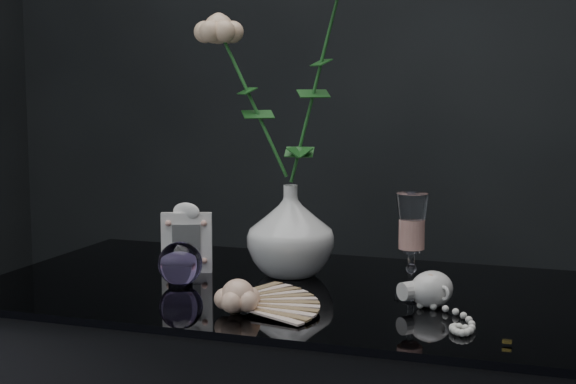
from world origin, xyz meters
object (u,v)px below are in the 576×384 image
at_px(vase, 290,230).
at_px(wine_glass, 411,246).
at_px(pearl_jar, 432,288).
at_px(picture_frame, 187,238).
at_px(paperweight, 180,264).
at_px(loose_rose, 238,296).

relative_size(vase, wine_glass, 0.96).
bearing_deg(pearl_jar, picture_frame, -151.93).
distance_m(wine_glass, picture_frame, 0.43).
bearing_deg(wine_glass, paperweight, -173.38).
distance_m(wine_glass, loose_rose, 0.29).
height_order(vase, wine_glass, wine_glass).
height_order(paperweight, pearl_jar, paperweight).
xyz_separation_m(vase, loose_rose, (0.01, -0.27, -0.06)).
height_order(paperweight, loose_rose, paperweight).
bearing_deg(loose_rose, vase, 114.75).
distance_m(paperweight, loose_rose, 0.21).
height_order(vase, picture_frame, vase).
relative_size(wine_glass, paperweight, 2.24).
bearing_deg(picture_frame, pearl_jar, -30.78).
distance_m(vase, paperweight, 0.21).
xyz_separation_m(vase, pearl_jar, (0.28, -0.13, -0.05)).
bearing_deg(vase, picture_frame, -167.71).
bearing_deg(picture_frame, paperweight, -89.85).
bearing_deg(vase, pearl_jar, -25.60).
xyz_separation_m(wine_glass, loose_rose, (-0.23, -0.18, -0.06)).
bearing_deg(paperweight, loose_rose, -39.54).
relative_size(picture_frame, pearl_jar, 0.62).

